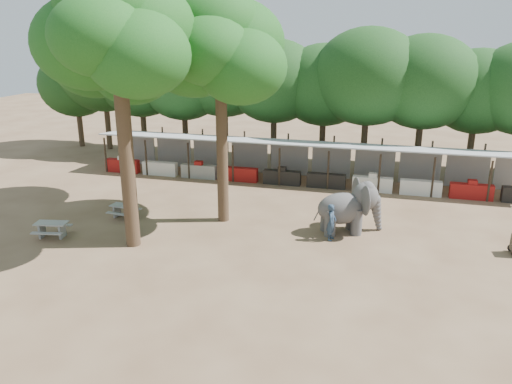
% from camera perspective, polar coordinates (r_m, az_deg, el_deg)
% --- Properties ---
extents(ground, '(100.00, 100.00, 0.00)m').
position_cam_1_polar(ground, '(19.82, -0.93, -10.10)').
color(ground, brown).
rests_on(ground, ground).
extents(vendor_stalls, '(28.00, 2.99, 2.80)m').
position_cam_1_polar(vendor_stalls, '(32.08, 5.80, 3.19)').
color(vendor_stalls, '#A5A7AD').
rests_on(vendor_stalls, ground).
extents(yard_tree_left, '(7.10, 6.90, 11.02)m').
position_cam_1_polar(yard_tree_left, '(27.77, -15.79, 15.02)').
color(yard_tree_left, '#332316').
rests_on(yard_tree_left, ground).
extents(yard_tree_center, '(7.10, 6.90, 12.04)m').
position_cam_1_polar(yard_tree_center, '(21.92, -15.74, 17.04)').
color(yard_tree_center, '#332316').
rests_on(yard_tree_center, ground).
extents(yard_tree_back, '(7.10, 6.90, 11.36)m').
position_cam_1_polar(yard_tree_back, '(24.34, -4.31, 16.09)').
color(yard_tree_back, '#332316').
rests_on(yard_tree_back, ground).
extents(backdrop_trees, '(46.46, 5.95, 8.33)m').
position_cam_1_polar(backdrop_trees, '(36.33, 7.37, 11.83)').
color(backdrop_trees, '#332316').
rests_on(backdrop_trees, ground).
extents(elephant, '(3.39, 2.64, 2.53)m').
position_cam_1_polar(elephant, '(24.29, 10.67, -1.72)').
color(elephant, '#403E3E').
rests_on(elephant, ground).
extents(handler, '(0.49, 0.67, 1.75)m').
position_cam_1_polar(handler, '(23.37, 8.62, -3.44)').
color(handler, '#26384C').
rests_on(handler, ground).
extents(picnic_table_near, '(1.70, 1.58, 0.74)m').
position_cam_1_polar(picnic_table_near, '(25.43, -22.31, -3.79)').
color(picnic_table_near, gray).
rests_on(picnic_table_near, ground).
extents(picnic_table_far, '(1.52, 1.40, 0.69)m').
position_cam_1_polar(picnic_table_far, '(26.83, -14.84, -1.95)').
color(picnic_table_far, gray).
rests_on(picnic_table_far, ground).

